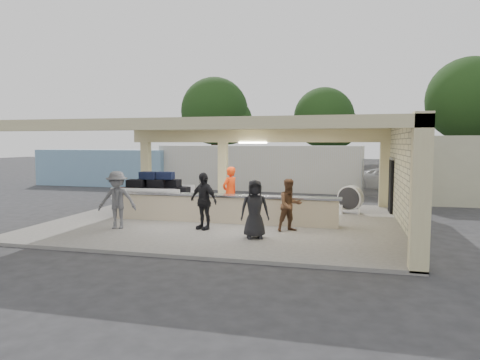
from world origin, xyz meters
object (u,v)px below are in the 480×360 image
(passenger_a, at_px, (290,205))
(car_dark, at_px, (384,175))
(car_white_a, at_px, (393,179))
(passenger_b, at_px, (203,201))
(passenger_d, at_px, (255,209))
(drum_fan, at_px, (350,198))
(container_white, at_px, (258,168))
(luggage_cart, at_px, (153,191))
(baggage_counter, at_px, (222,208))
(container_blue, at_px, (105,168))
(car_white_b, at_px, (471,178))
(baggage_handler, at_px, (230,193))
(passenger_c, at_px, (117,200))

(passenger_a, xyz_separation_m, car_dark, (4.11, 16.30, -0.20))
(car_white_a, xyz_separation_m, car_dark, (-0.32, 2.40, 0.05))
(passenger_b, distance_m, car_white_a, 15.96)
(passenger_d, xyz_separation_m, car_white_a, (5.29, 15.12, -0.28))
(drum_fan, height_order, container_white, container_white)
(luggage_cart, distance_m, drum_fan, 7.82)
(car_white_a, relative_size, car_dark, 1.08)
(baggage_counter, bearing_deg, container_blue, 135.40)
(car_white_a, height_order, container_white, container_white)
(car_white_a, xyz_separation_m, car_white_b, (4.73, 1.86, 0.05))
(drum_fan, bearing_deg, car_white_b, 83.20)
(car_white_b, relative_size, container_blue, 0.50)
(passenger_d, xyz_separation_m, car_dark, (4.97, 17.53, -0.23))
(luggage_cart, bearing_deg, baggage_handler, -9.60)
(luggage_cart, distance_m, baggage_handler, 3.32)
(luggage_cart, xyz_separation_m, passenger_c, (0.24, -3.16, 0.05))
(passenger_c, bearing_deg, passenger_b, -7.04)
(baggage_handler, height_order, passenger_d, baggage_handler)
(passenger_b, distance_m, car_white_b, 20.04)
(baggage_counter, xyz_separation_m, passenger_b, (-0.23, -1.31, 0.43))
(passenger_c, bearing_deg, passenger_d, -22.40)
(container_blue, bearing_deg, passenger_b, -47.64)
(drum_fan, relative_size, car_dark, 0.25)
(passenger_a, relative_size, passenger_b, 0.90)
(container_blue, bearing_deg, container_white, 1.09)
(drum_fan, height_order, passenger_b, passenger_b)
(drum_fan, distance_m, container_white, 10.19)
(passenger_b, distance_m, container_blue, 17.24)
(drum_fan, xyz_separation_m, passenger_a, (-1.87, -4.03, 0.24))
(passenger_d, bearing_deg, drum_fan, 44.12)
(passenger_b, bearing_deg, container_white, 118.10)
(drum_fan, relative_size, passenger_d, 0.64)
(drum_fan, relative_size, container_white, 0.09)
(baggage_handler, bearing_deg, container_white, -145.04)
(baggage_counter, height_order, luggage_cart, luggage_cart)
(drum_fan, distance_m, passenger_c, 8.89)
(luggage_cart, bearing_deg, passenger_d, -36.74)
(car_white_b, bearing_deg, passenger_d, 172.72)
(passenger_a, distance_m, passenger_c, 5.57)
(baggage_handler, xyz_separation_m, passenger_b, (-0.30, -2.11, -0.04))
(passenger_a, bearing_deg, car_dark, 42.55)
(car_dark, relative_size, container_white, 0.35)
(luggage_cart, height_order, container_white, container_white)
(baggage_counter, xyz_separation_m, passenger_c, (-2.98, -1.89, 0.45))
(passenger_a, bearing_deg, baggage_handler, 111.15)
(car_dark, xyz_separation_m, container_white, (-7.72, -3.71, 0.62))
(passenger_d, height_order, car_white_b, passenger_d)
(passenger_a, bearing_deg, passenger_c, 156.47)
(baggage_handler, height_order, container_white, container_white)
(drum_fan, bearing_deg, baggage_counter, -119.81)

